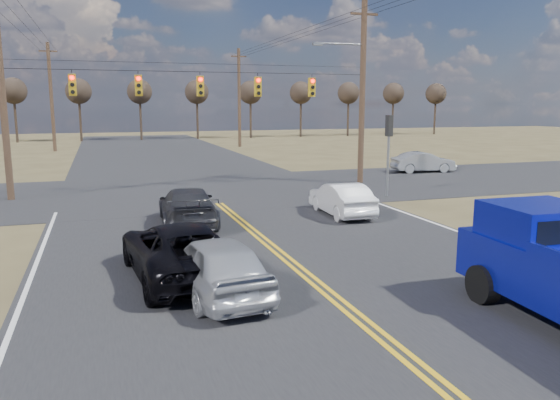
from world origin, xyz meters
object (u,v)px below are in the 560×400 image
object	(u,v)px
silver_suv	(216,265)
black_suv	(180,250)
dgrey_car_queue	(188,207)
white_car_queue	(341,199)
cross_car_east_near	(423,162)

from	to	relation	value
silver_suv	black_suv	size ratio (longest dim) A/B	0.81
silver_suv	dgrey_car_queue	bearing A→B (deg)	-99.88
dgrey_car_queue	black_suv	bearing A→B (deg)	83.12
black_suv	white_car_queue	distance (m)	9.45
silver_suv	black_suv	xyz separation A→B (m)	(-0.62, 1.61, 0.01)
dgrey_car_queue	cross_car_east_near	distance (m)	20.35
dgrey_car_queue	cross_car_east_near	bearing A→B (deg)	-143.43
black_suv	white_car_queue	size ratio (longest dim) A/B	1.30
silver_suv	dgrey_car_queue	xyz separation A→B (m)	(0.51, 7.70, -0.02)
silver_suv	dgrey_car_queue	size ratio (longest dim) A/B	0.88
dgrey_car_queue	silver_suv	bearing A→B (deg)	89.89
silver_suv	cross_car_east_near	world-z (taller)	silver_suv
cross_car_east_near	white_car_queue	bearing A→B (deg)	142.86
white_car_queue	dgrey_car_queue	size ratio (longest dim) A/B	0.83
black_suv	dgrey_car_queue	world-z (taller)	black_suv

